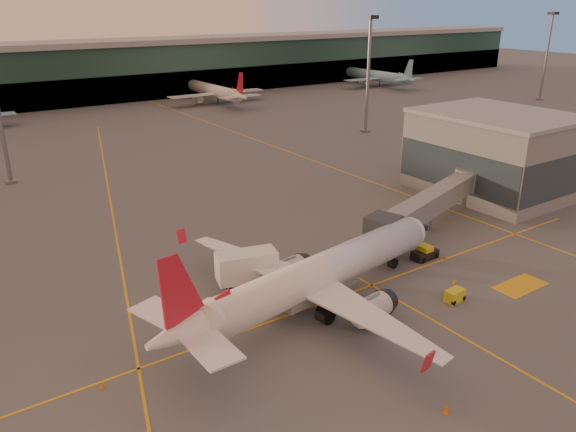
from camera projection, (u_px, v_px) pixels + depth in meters
ground at (368, 320)px, 53.19m from camera, size 600.00×600.00×0.00m
taxi_markings at (130, 204)px, 83.61m from camera, size 100.12×173.00×0.01m
terminal at (33, 75)px, 159.34m from camera, size 400.00×20.00×17.60m
gate_building at (495, 153)px, 86.90m from camera, size 18.40×22.40×12.60m
mast_east_near at (369, 66)px, 124.71m from camera, size 2.40×2.40×25.60m
mast_east_far at (547, 50)px, 167.40m from camera, size 2.40×2.40×25.60m
main_airplane at (314, 278)px, 53.75m from camera, size 35.48×32.15×10.73m
jet_bridge at (436, 201)px, 73.82m from camera, size 28.25×11.34×5.48m
catering_truck at (248, 271)px, 56.95m from camera, size 6.56×4.15×4.72m
gpu_cart at (455, 295)px, 56.40m from camera, size 2.16×1.39×1.21m
pushback_tug at (425, 253)px, 65.68m from camera, size 3.22×1.81×1.64m
cone_nose at (445, 257)px, 65.62m from camera, size 0.41×0.41×0.52m
cone_tail at (102, 385)px, 43.72m from camera, size 0.39×0.39×0.50m
cone_wing_right at (447, 409)px, 41.07m from camera, size 0.50×0.50×0.64m
cone_wing_left at (224, 247)px, 68.40m from camera, size 0.39×0.39×0.49m
cone_fwd at (455, 281)px, 59.98m from camera, size 0.44×0.44×0.56m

